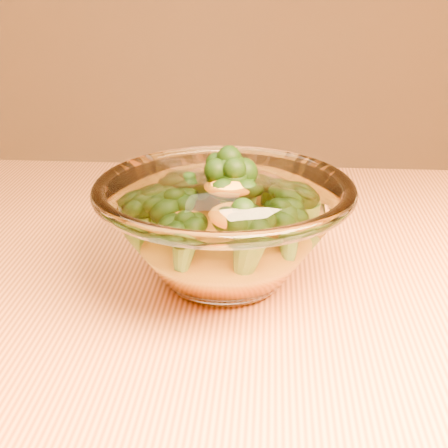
# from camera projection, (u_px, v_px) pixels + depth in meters

# --- Properties ---
(table) EXTENTS (1.20, 0.80, 0.75)m
(table) POSITION_uv_depth(u_px,v_px,m) (169.00, 411.00, 0.55)
(table) COLOR #E28844
(table) RESTS_ON ground
(glass_bowl) EXTENTS (0.22, 0.22, 0.10)m
(glass_bowl) POSITION_uv_depth(u_px,v_px,m) (224.00, 229.00, 0.55)
(glass_bowl) COLOR white
(glass_bowl) RESTS_ON table
(cheese_sauce) EXTENTS (0.13, 0.13, 0.04)m
(cheese_sauce) POSITION_uv_depth(u_px,v_px,m) (224.00, 251.00, 0.55)
(cheese_sauce) COLOR orange
(cheese_sauce) RESTS_ON glass_bowl
(broccoli_heap) EXTENTS (0.15, 0.14, 0.08)m
(broccoli_heap) POSITION_uv_depth(u_px,v_px,m) (223.00, 208.00, 0.54)
(broccoli_heap) COLOR black
(broccoli_heap) RESTS_ON cheese_sauce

